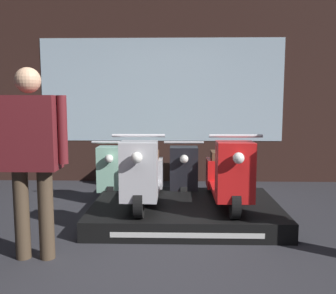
{
  "coord_description": "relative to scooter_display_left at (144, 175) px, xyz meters",
  "views": [
    {
      "loc": [
        0.27,
        -2.74,
        1.38
      ],
      "look_at": [
        0.15,
        2.09,
        0.78
      ],
      "focal_mm": 40.0,
      "sensor_mm": 36.0,
      "label": 1
    }
  ],
  "objects": [
    {
      "name": "person_left_browsing",
      "position": [
        -0.86,
        -1.07,
        0.45
      ],
      "size": [
        0.63,
        0.27,
        1.65
      ],
      "color": "#473828",
      "rests_on": "ground_plane"
    },
    {
      "name": "scooter_backrow_0",
      "position": [
        -0.49,
        1.23,
        -0.2
      ],
      "size": [
        0.52,
        1.54,
        0.85
      ],
      "color": "black",
      "rests_on": "ground_plane"
    },
    {
      "name": "shop_wall_back",
      "position": [
        0.11,
        2.16,
        1.06
      ],
      "size": [
        7.35,
        0.09,
        3.2
      ],
      "color": "#331E19",
      "rests_on": "ground_plane"
    },
    {
      "name": "scooter_backrow_1",
      "position": [
        0.47,
        1.23,
        -0.2
      ],
      "size": [
        0.52,
        1.54,
        0.85
      ],
      "color": "black",
      "rests_on": "ground_plane"
    },
    {
      "name": "ground_plane",
      "position": [
        0.11,
        -1.44,
        -0.54
      ],
      "size": [
        30.0,
        30.0,
        0.0
      ],
      "primitive_type": "plane",
      "color": "#2D2D33"
    },
    {
      "name": "scooter_display_right",
      "position": [
        0.96,
        0.0,
        0.0
      ],
      "size": [
        0.52,
        1.54,
        0.85
      ],
      "color": "black",
      "rests_on": "display_platform"
    },
    {
      "name": "scooter_display_left",
      "position": [
        0.0,
        0.0,
        0.0
      ],
      "size": [
        0.52,
        1.54,
        0.85
      ],
      "color": "black",
      "rests_on": "display_platform"
    },
    {
      "name": "display_platform",
      "position": [
        0.48,
        0.03,
        -0.43
      ],
      "size": [
        2.12,
        1.53,
        0.2
      ],
      "color": "black",
      "rests_on": "ground_plane"
    }
  ]
}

